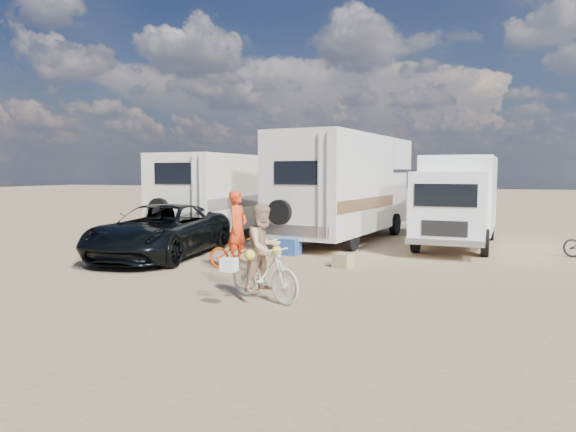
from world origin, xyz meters
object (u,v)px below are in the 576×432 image
(box_truck, at_px, (457,201))
(bike_man, at_px, (238,253))
(bike_woman, at_px, (264,272))
(rider_woman, at_px, (264,257))
(cooler, at_px, (289,247))
(crate, at_px, (343,260))
(rv_main, at_px, (345,189))
(dark_suv, at_px, (160,231))
(rv_left, at_px, (232,196))
(rider_man, at_px, (238,234))

(box_truck, relative_size, bike_man, 4.14)
(bike_woman, bearing_deg, rider_woman, 0.00)
(rider_woman, bearing_deg, bike_man, 58.52)
(cooler, bearing_deg, bike_woman, -65.41)
(crate, bearing_deg, bike_man, -150.66)
(bike_man, relative_size, rider_woman, 0.97)
(rv_main, distance_m, dark_suv, 6.99)
(rv_left, distance_m, rider_man, 7.50)
(bike_man, bearing_deg, bike_woman, -141.86)
(dark_suv, xyz_separation_m, cooler, (3.35, 1.69, -0.52))
(rider_man, bearing_deg, bike_man, 0.00)
(cooler, bearing_deg, bike_man, -87.85)
(bike_man, bearing_deg, box_truck, -33.56)
(crate, bearing_deg, cooler, 144.39)
(rider_man, relative_size, cooler, 3.00)
(rv_main, height_order, box_truck, rv_main)
(rv_main, xyz_separation_m, crate, (1.28, -5.31, -1.69))
(rv_left, bearing_deg, crate, -40.52)
(box_truck, xyz_separation_m, rider_woman, (-3.13, -9.13, -0.65))
(rv_left, distance_m, bike_man, 7.56)
(bike_man, bearing_deg, cooler, -3.79)
(rider_man, bearing_deg, rv_left, 30.89)
(rv_left, height_order, bike_woman, rv_left)
(bike_man, bearing_deg, rv_left, 30.89)
(cooler, relative_size, crate, 1.36)
(crate, bearing_deg, rider_man, -150.66)
(cooler, bearing_deg, rider_man, -87.85)
(box_truck, relative_size, dark_suv, 1.23)
(rv_left, bearing_deg, bike_man, -60.81)
(box_truck, bearing_deg, rv_main, -179.26)
(bike_man, distance_m, cooler, 2.81)
(bike_man, xyz_separation_m, rider_man, (0.00, 0.00, 0.48))
(cooler, height_order, crate, cooler)
(crate, bearing_deg, box_truck, 63.53)
(bike_woman, height_order, rider_woman, rider_woman)
(rv_main, relative_size, rider_woman, 4.69)
(rv_main, bearing_deg, rider_woman, -77.93)
(cooler, bearing_deg, box_truck, 48.73)
(crate, bearing_deg, rv_left, 137.44)
(bike_man, height_order, crate, bike_man)
(rv_left, relative_size, cooler, 13.10)
(rv_left, distance_m, box_truck, 8.36)
(rider_woman, bearing_deg, rv_left, 53.45)
(rider_man, bearing_deg, crate, -56.93)
(dark_suv, height_order, crate, dark_suv)
(rv_left, height_order, bike_man, rv_left)
(rider_woman, xyz_separation_m, crate, (0.57, 3.98, -0.66))
(bike_man, distance_m, bike_woman, 3.21)
(bike_woman, bearing_deg, rider_man, 58.52)
(rv_left, relative_size, crate, 17.82)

